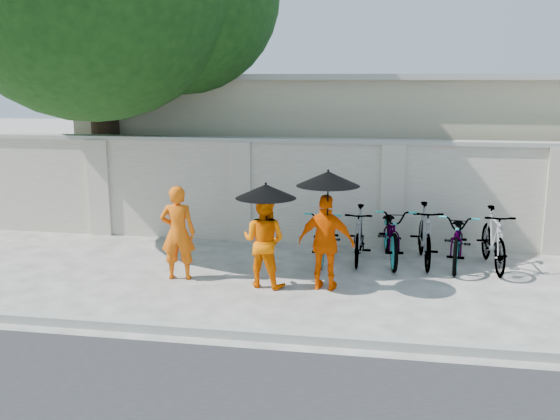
# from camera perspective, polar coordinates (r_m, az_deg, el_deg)

# --- Properties ---
(ground) EXTENTS (80.00, 80.00, 0.00)m
(ground) POSITION_cam_1_polar(r_m,az_deg,el_deg) (9.63, -2.04, -7.60)
(ground) COLOR beige
(kerb) EXTENTS (40.00, 0.16, 0.12)m
(kerb) POSITION_cam_1_polar(r_m,az_deg,el_deg) (8.07, -4.59, -11.13)
(kerb) COLOR #9B9B93
(kerb) RESTS_ON ground
(compound_wall) EXTENTS (20.00, 0.30, 2.00)m
(compound_wall) POSITION_cam_1_polar(r_m,az_deg,el_deg) (12.32, 5.58, 1.47)
(compound_wall) COLOR beige
(compound_wall) RESTS_ON ground
(building_behind) EXTENTS (14.00, 6.00, 3.20)m
(building_behind) POSITION_cam_1_polar(r_m,az_deg,el_deg) (15.97, 10.29, 5.87)
(building_behind) COLOR tan
(building_behind) RESTS_ON ground
(monk_left) EXTENTS (0.61, 0.44, 1.55)m
(monk_left) POSITION_cam_1_polar(r_m,az_deg,el_deg) (10.23, -9.32, -2.05)
(monk_left) COLOR #EA5D0A
(monk_left) RESTS_ON ground
(monk_center) EXTENTS (0.82, 0.71, 1.47)m
(monk_center) POSITION_cam_1_polar(r_m,az_deg,el_deg) (9.75, -1.48, -2.84)
(monk_center) COLOR #FD6D00
(monk_center) RESTS_ON ground
(parasol_center) EXTENTS (0.94, 0.94, 0.82)m
(parasol_center) POSITION_cam_1_polar(r_m,az_deg,el_deg) (9.49, -1.31, 1.73)
(parasol_center) COLOR black
(parasol_center) RESTS_ON ground
(monk_right) EXTENTS (0.92, 0.48, 1.50)m
(monk_right) POSITION_cam_1_polar(r_m,az_deg,el_deg) (9.61, 4.25, -2.99)
(monk_right) COLOR #FF5A00
(monk_right) RESTS_ON ground
(parasol_right) EXTENTS (0.96, 0.96, 1.02)m
(parasol_right) POSITION_cam_1_polar(r_m,az_deg,el_deg) (9.32, 4.42, 2.88)
(parasol_right) COLOR black
(parasol_right) RESTS_ON ground
(bike_0) EXTENTS (0.74, 1.88, 0.97)m
(bike_0) POSITION_cam_1_polar(r_m,az_deg,el_deg) (11.22, 4.30, -2.22)
(bike_0) COLOR #AAAAAA
(bike_0) RESTS_ON ground
(bike_1) EXTENTS (0.49, 1.65, 0.99)m
(bike_1) POSITION_cam_1_polar(r_m,az_deg,el_deg) (11.22, 7.24, -2.23)
(bike_1) COLOR #AAAAAA
(bike_1) RESTS_ON ground
(bike_2) EXTENTS (0.89, 2.04, 1.04)m
(bike_2) POSITION_cam_1_polar(r_m,az_deg,el_deg) (11.31, 10.18, -2.09)
(bike_2) COLOR #AAAAAA
(bike_2) RESTS_ON ground
(bike_3) EXTENTS (0.59, 1.79, 1.06)m
(bike_3) POSITION_cam_1_polar(r_m,az_deg,el_deg) (11.25, 13.11, -2.22)
(bike_3) COLOR #AAAAAA
(bike_3) RESTS_ON ground
(bike_4) EXTENTS (0.91, 1.95, 0.99)m
(bike_4) POSITION_cam_1_polar(r_m,az_deg,el_deg) (11.30, 16.01, -2.51)
(bike_4) COLOR #AAAAAA
(bike_4) RESTS_ON ground
(bike_5) EXTENTS (0.60, 1.77, 1.05)m
(bike_5) POSITION_cam_1_polar(r_m,az_deg,el_deg) (11.32, 18.94, -2.51)
(bike_5) COLOR #AAAAAA
(bike_5) RESTS_ON ground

